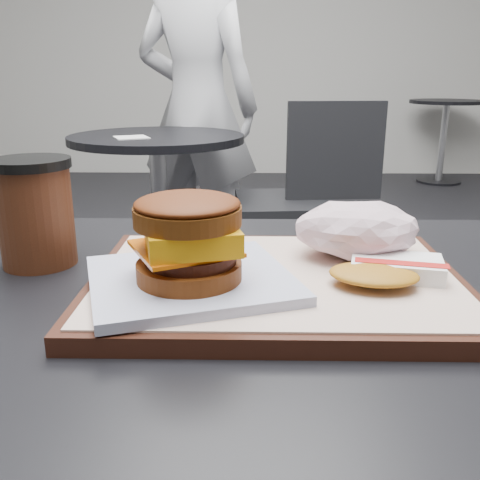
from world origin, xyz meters
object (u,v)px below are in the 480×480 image
coffee_cup (35,210)px  neighbor_table (159,184)px  hash_brown (387,270)px  customer_table (227,447)px  neighbor_chair (304,192)px  patron (197,108)px  breakfast_sandwich (189,249)px  serving_tray (276,283)px  crumpled_wrapper (357,230)px

coffee_cup → neighbor_table: (-0.13, 1.56, -0.29)m
coffee_cup → hash_brown: bearing=-13.9°
customer_table → coffee_cup: bearing=157.7°
neighbor_chair → patron: size_ratio=0.53×
breakfast_sandwich → hash_brown: (0.19, 0.02, -0.03)m
serving_tray → patron: patron is taller
coffee_cup → patron: (-0.01, 2.03, -0.01)m
crumpled_wrapper → customer_table: bearing=-154.0°
hash_brown → crumpled_wrapper: 0.08m
crumpled_wrapper → neighbor_table: 1.68m
breakfast_sandwich → patron: 2.16m
customer_table → patron: patron is taller
coffee_cup → neighbor_table: 1.59m
customer_table → serving_tray: serving_tray is taller
customer_table → breakfast_sandwich: bearing=-141.2°
neighbor_table → patron: (0.12, 0.48, 0.28)m
serving_tray → hash_brown: size_ratio=2.98×
breakfast_sandwich → neighbor_chair: size_ratio=0.27×
customer_table → neighbor_chair: size_ratio=0.91×
breakfast_sandwich → neighbor_table: size_ratio=0.31×
breakfast_sandwich → hash_brown: size_ratio=1.83×
serving_tray → patron: 2.13m
breakfast_sandwich → neighbor_chair: bearing=80.7°
coffee_cup → neighbor_table: bearing=94.6°
coffee_cup → neighbor_table: size_ratio=0.17×
neighbor_table → coffee_cup: bearing=-85.4°
serving_tray → neighbor_table: bearing=103.8°
breakfast_sandwich → coffee_cup: (-0.19, 0.12, 0.01)m
hash_brown → neighbor_chair: 1.73m
crumpled_wrapper → hash_brown: bearing=-77.6°
crumpled_wrapper → patron: (-0.38, 2.06, 0.01)m
breakfast_sandwich → hash_brown: bearing=6.8°
crumpled_wrapper → coffee_cup: coffee_cup is taller
hash_brown → coffee_cup: 0.40m
hash_brown → neighbor_chair: size_ratio=0.14×
neighbor_chair → patron: (-0.48, 0.43, 0.32)m
coffee_cup → neighbor_chair: bearing=73.5°
neighbor_chair → patron: 0.72m
hash_brown → crumpled_wrapper: crumpled_wrapper is taller
hash_brown → coffee_cup: coffee_cup is taller
breakfast_sandwich → coffee_cup: 0.23m
serving_tray → breakfast_sandwich: bearing=-155.5°
crumpled_wrapper → neighbor_chair: 1.66m
serving_tray → coffee_cup: bearing=163.9°
hash_brown → neighbor_table: size_ratio=0.17×
customer_table → patron: 2.15m
serving_tray → hash_brown: (0.11, -0.02, 0.02)m
customer_table → neighbor_table: bearing=102.0°
breakfast_sandwich → patron: bearing=95.3°
crumpled_wrapper → neighbor_table: bearing=107.4°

